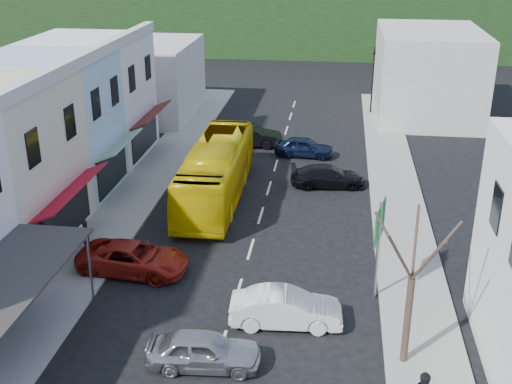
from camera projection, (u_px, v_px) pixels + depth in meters
The scene contains 17 objects.
ground at pixel (238, 292), 27.62m from camera, with size 120.00×120.00×0.00m, color black.
sidewalk_left at pixel (139, 193), 37.66m from camera, with size 3.00×52.00×0.15m, color gray.
sidewalk_right at pixel (398, 207), 35.85m from camera, with size 3.00×52.00×0.15m, color gray.
shopfront_row at pixel (7, 154), 32.18m from camera, with size 8.25×30.00×8.00m.
distant_block_left at pixel (145, 79), 52.66m from camera, with size 8.00×10.00×6.00m, color #B7B2A8.
distant_block_right at pixel (427, 73), 52.44m from camera, with size 8.00×12.00×7.00m, color #B7B2A8.
bus at pixel (216, 173), 36.55m from camera, with size 2.50×11.60×3.10m, color yellow.
car_silver at pixel (204, 350), 22.68m from camera, with size 1.80×4.40×1.40m, color #A9A9AE.
car_white at pixel (286, 309), 25.10m from camera, with size 1.80×4.40×1.40m, color silver.
car_red at pixel (133, 258), 28.95m from camera, with size 1.90×4.60×1.40m, color maroon.
car_black_near at pixel (328, 176), 38.61m from camera, with size 1.84×4.50×1.40m, color black.
car_navy_mid at pixel (304, 147), 43.69m from camera, with size 1.80×4.40×1.40m, color black.
car_black_far at pixel (249, 137), 45.81m from camera, with size 1.80×4.40×1.40m, color black.
pedestrian_left at pixel (86, 232), 30.74m from camera, with size 0.60×0.40×1.70m, color black.
direction_sign at pixel (378, 252), 26.33m from camera, with size 0.68×1.98×4.41m, color #146129, non-canonical shape.
street_tree at pixel (412, 279), 21.75m from camera, with size 2.35×2.35×6.98m, color #36281E, non-canonical shape.
traffic_signal at pixel (373, 81), 52.86m from camera, with size 0.68×1.17×5.59m, color black, non-canonical shape.
Camera 1 is at (3.90, -23.57, 14.53)m, focal length 45.00 mm.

